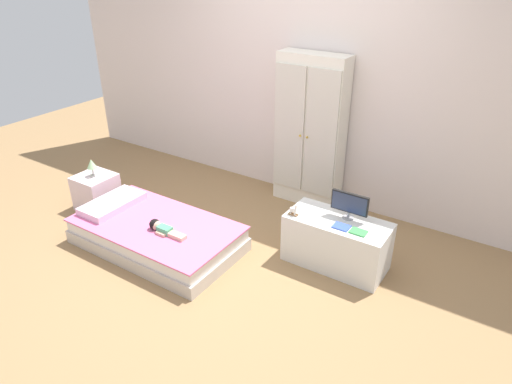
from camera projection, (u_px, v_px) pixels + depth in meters
ground_plane at (218, 259)px, 4.10m from camera, size 10.00×10.00×0.02m
back_wall at (307, 73)px, 4.64m from camera, size 6.40×0.05×2.70m
bed at (157, 235)px, 4.22m from camera, size 1.53×0.85×0.25m
pillow at (113, 203)px, 4.41m from camera, size 0.32×0.61×0.07m
doll at (161, 228)px, 4.02m from camera, size 0.39×0.13×0.10m
nightstand at (97, 192)px, 4.84m from camera, size 0.37×0.37×0.37m
table_lamp at (92, 165)px, 4.69m from camera, size 0.10×0.10×0.19m
wardrobe at (310, 132)px, 4.69m from camera, size 0.71×0.28×1.59m
tv_stand at (336, 242)px, 3.93m from camera, size 0.87×0.41×0.45m
tv_monitor at (350, 204)px, 3.79m from camera, size 0.32×0.10×0.24m
rocking_horse_toy at (294, 210)px, 3.87m from camera, size 0.09×0.04×0.11m
book_blue at (341, 227)px, 3.72m from camera, size 0.13×0.11×0.01m
book_green at (358, 232)px, 3.65m from camera, size 0.13×0.10×0.01m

